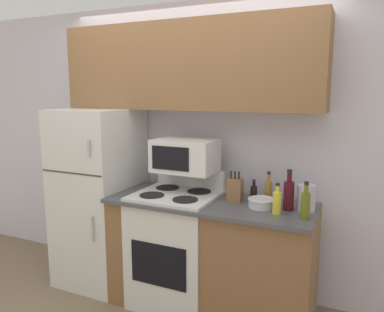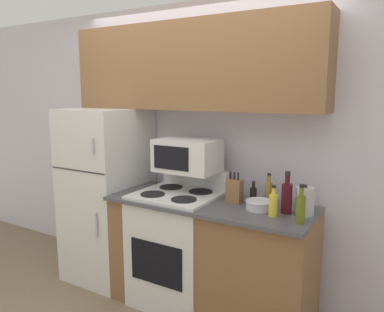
# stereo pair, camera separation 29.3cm
# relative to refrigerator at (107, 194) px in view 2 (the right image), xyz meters

# --- Properties ---
(wall_back) EXTENTS (8.00, 0.05, 2.55)m
(wall_back) POSITION_rel_refrigerator_xyz_m (0.81, 0.39, 0.47)
(wall_back) COLOR silver
(wall_back) RESTS_ON ground_plane
(lower_cabinets) EXTENTS (1.62, 0.65, 0.92)m
(lower_cabinets) POSITION_rel_refrigerator_xyz_m (1.14, -0.05, -0.35)
(lower_cabinets) COLOR brown
(lower_cabinets) RESTS_ON ground_plane
(refrigerator) EXTENTS (0.65, 0.73, 1.62)m
(refrigerator) POSITION_rel_refrigerator_xyz_m (0.00, 0.00, 0.00)
(refrigerator) COLOR silver
(refrigerator) RESTS_ON ground_plane
(upper_cabinets) EXTENTS (2.27, 0.33, 0.72)m
(upper_cabinets) POSITION_rel_refrigerator_xyz_m (0.81, 0.20, 1.17)
(upper_cabinets) COLOR brown
(upper_cabinets) RESTS_ON refrigerator
(stove) EXTENTS (0.66, 0.63, 1.11)m
(stove) POSITION_rel_refrigerator_xyz_m (0.83, -0.06, -0.32)
(stove) COLOR silver
(stove) RESTS_ON ground_plane
(microwave) EXTENTS (0.51, 0.36, 0.27)m
(microwave) POSITION_rel_refrigerator_xyz_m (0.86, 0.06, 0.44)
(microwave) COLOR silver
(microwave) RESTS_ON stove
(knife_block) EXTENTS (0.11, 0.09, 0.24)m
(knife_block) POSITION_rel_refrigerator_xyz_m (1.31, 0.01, 0.21)
(knife_block) COLOR brown
(knife_block) RESTS_ON lower_cabinets
(bowl) EXTENTS (0.20, 0.20, 0.07)m
(bowl) POSITION_rel_refrigerator_xyz_m (1.54, -0.06, 0.15)
(bowl) COLOR silver
(bowl) RESTS_ON lower_cabinets
(bottle_olive_oil) EXTENTS (0.06, 0.06, 0.26)m
(bottle_olive_oil) POSITION_rel_refrigerator_xyz_m (1.88, -0.20, 0.22)
(bottle_olive_oil) COLOR #5B6619
(bottle_olive_oil) RESTS_ON lower_cabinets
(bottle_cooking_spray) EXTENTS (0.06, 0.06, 0.22)m
(bottle_cooking_spray) POSITION_rel_refrigerator_xyz_m (1.68, -0.16, 0.20)
(bottle_cooking_spray) COLOR gold
(bottle_cooking_spray) RESTS_ON lower_cabinets
(bottle_vinegar) EXTENTS (0.06, 0.06, 0.24)m
(bottle_vinegar) POSITION_rel_refrigerator_xyz_m (1.55, 0.11, 0.21)
(bottle_vinegar) COLOR olive
(bottle_vinegar) RESTS_ON lower_cabinets
(bottle_soy_sauce) EXTENTS (0.05, 0.05, 0.18)m
(bottle_soy_sauce) POSITION_rel_refrigerator_xyz_m (1.45, 0.05, 0.18)
(bottle_soy_sauce) COLOR black
(bottle_soy_sauce) RESTS_ON lower_cabinets
(bottle_wine_red) EXTENTS (0.08, 0.08, 0.30)m
(bottle_wine_red) POSITION_rel_refrigerator_xyz_m (1.74, -0.04, 0.23)
(bottle_wine_red) COLOR #470F19
(bottle_wine_red) RESTS_ON lower_cabinets
(kettle) EXTENTS (0.13, 0.13, 0.22)m
(kettle) POSITION_rel_refrigerator_xyz_m (1.86, -0.01, 0.21)
(kettle) COLOR #B7B7BC
(kettle) RESTS_ON lower_cabinets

